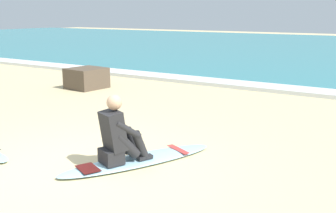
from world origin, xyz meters
TOP-DOWN VIEW (x-y plane):
  - ground_plane at (0.00, 0.00)m, footprint 80.00×80.00m
  - breaking_foam at (0.00, 7.17)m, footprint 80.00×0.90m
  - surfboard_main at (0.56, 0.68)m, footprint 1.47×2.40m
  - surfer_seated at (0.44, 0.41)m, footprint 0.57×0.77m
  - shoreline_rock at (-4.20, 4.60)m, footprint 0.99×1.04m

SIDE VIEW (x-z plane):
  - ground_plane at x=0.00m, z-range 0.00..0.00m
  - surfboard_main at x=0.56m, z-range 0.00..0.07m
  - breaking_foam at x=0.00m, z-range 0.00..0.11m
  - shoreline_rock at x=-4.20m, z-range 0.00..0.57m
  - surfer_seated at x=0.44m, z-range -0.04..0.91m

